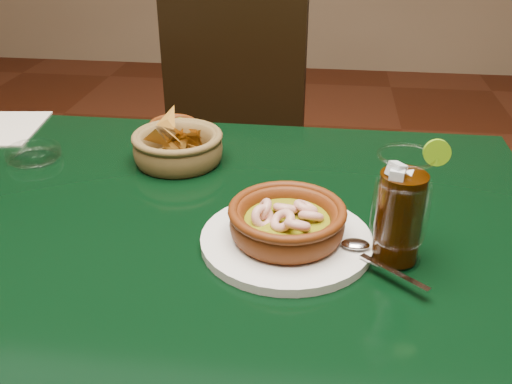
# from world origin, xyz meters

# --- Properties ---
(dining_table) EXTENTS (1.20, 0.80, 0.75)m
(dining_table) POSITION_xyz_m (0.00, 0.00, 0.65)
(dining_table) COLOR black
(dining_table) RESTS_ON ground
(dining_chair) EXTENTS (0.48, 0.48, 0.96)m
(dining_chair) POSITION_xyz_m (-0.05, 0.71, 0.53)
(dining_chair) COLOR black
(dining_chair) RESTS_ON ground
(shrimp_plate) EXTENTS (0.31, 0.25, 0.07)m
(shrimp_plate) POSITION_xyz_m (0.19, -0.06, 0.78)
(shrimp_plate) COLOR silver
(shrimp_plate) RESTS_ON dining_table
(chip_basket) EXTENTS (0.20, 0.20, 0.11)m
(chip_basket) POSITION_xyz_m (-0.03, 0.19, 0.78)
(chip_basket) COLOR brown
(chip_basket) RESTS_ON dining_table
(guacamole_ramekin) EXTENTS (0.12, 0.12, 0.04)m
(guacamole_ramekin) POSITION_xyz_m (-0.07, 0.30, 0.77)
(guacamole_ramekin) COLOR #4A1E08
(guacamole_ramekin) RESTS_ON dining_table
(cola_drink) EXTENTS (0.16, 0.16, 0.18)m
(cola_drink) POSITION_xyz_m (0.34, -0.08, 0.83)
(cola_drink) COLOR white
(cola_drink) RESTS_ON dining_table
(glass_ashtray) EXTENTS (0.11, 0.11, 0.03)m
(glass_ashtray) POSITION_xyz_m (-0.31, 0.17, 0.76)
(glass_ashtray) COLOR white
(glass_ashtray) RESTS_ON dining_table
(paper_menu) EXTENTS (0.17, 0.21, 0.00)m
(paper_menu) POSITION_xyz_m (-0.44, 0.31, 0.75)
(paper_menu) COLOR beige
(paper_menu) RESTS_ON dining_table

